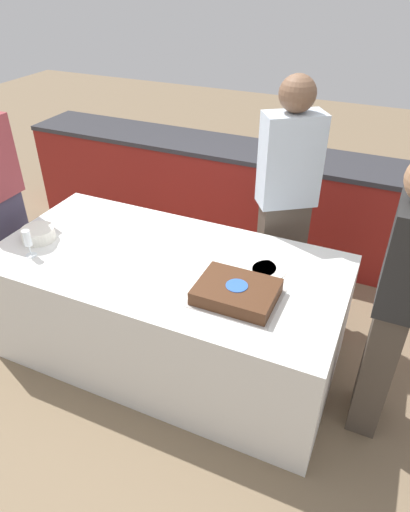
{
  "coord_description": "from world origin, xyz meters",
  "views": [
    {
      "loc": [
        1.16,
        -2.0,
        2.33
      ],
      "look_at": [
        0.26,
        0.0,
        0.87
      ],
      "focal_mm": 32.0,
      "sensor_mm": 36.0,
      "label": 1
    }
  ],
  "objects": [
    {
      "name": "plate_stack",
      "position": [
        -0.87,
        -0.13,
        0.81
      ],
      "size": [
        0.21,
        0.21,
        0.08
      ],
      "color": "white",
      "rests_on": "dining_table"
    },
    {
      "name": "cake",
      "position": [
        0.52,
        -0.17,
        0.81
      ],
      "size": [
        0.47,
        0.37,
        0.09
      ],
      "color": "#B7B2AD",
      "rests_on": "dining_table"
    },
    {
      "name": "back_counter",
      "position": [
        0.0,
        1.61,
        0.46
      ],
      "size": [
        4.4,
        0.58,
        0.92
      ],
      "color": "maroon",
      "rests_on": "ground_plane"
    },
    {
      "name": "person_cutting_cake",
      "position": [
        0.52,
        0.76,
        0.92
      ],
      "size": [
        0.43,
        0.38,
        1.75
      ],
      "rotation": [
        0.0,
        0.0,
        -2.54
      ],
      "color": "#4C4238",
      "rests_on": "ground_plane"
    },
    {
      "name": "side_plate_near_cake",
      "position": [
        0.55,
        0.15,
        0.77
      ],
      "size": [
        0.2,
        0.2,
        0.0
      ],
      "color": "white",
      "rests_on": "dining_table"
    },
    {
      "name": "dining_table",
      "position": [
        0.0,
        0.0,
        0.38
      ],
      "size": [
        2.17,
        1.08,
        0.77
      ],
      "color": "silver",
      "rests_on": "ground_plane"
    },
    {
      "name": "side_plate_right_edge",
      "position": [
        0.61,
        0.15,
        0.77
      ],
      "size": [
        0.2,
        0.2,
        0.0
      ],
      "color": "white",
      "rests_on": "dining_table"
    },
    {
      "name": "wine_glass",
      "position": [
        -0.78,
        -0.3,
        0.88
      ],
      "size": [
        0.07,
        0.07,
        0.18
      ],
      "color": "white",
      "rests_on": "dining_table"
    },
    {
      "name": "person_seated_right",
      "position": [
        1.31,
        0.0,
        0.87
      ],
      "size": [
        0.22,
        0.35,
        1.65
      ],
      "rotation": [
        0.0,
        0.0,
        -1.57
      ],
      "color": "#4C4238",
      "rests_on": "ground_plane"
    },
    {
      "name": "ground_plane",
      "position": [
        0.0,
        0.0,
        0.0
      ],
      "size": [
        14.0,
        14.0,
        0.0
      ],
      "primitive_type": "plane",
      "color": "#7A664C"
    }
  ]
}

